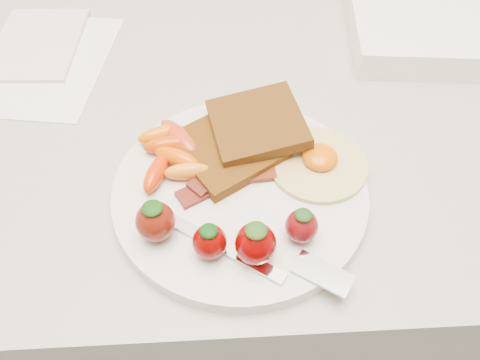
{
  "coord_description": "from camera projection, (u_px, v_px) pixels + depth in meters",
  "views": [
    {
      "loc": [
        -0.0,
        1.25,
        1.3
      ],
      "look_at": [
        0.01,
        1.56,
        0.93
      ],
      "focal_mm": 35.0,
      "sensor_mm": 36.0,
      "label": 1
    }
  ],
  "objects": [
    {
      "name": "counter",
      "position": [
        230.0,
        273.0,
        0.95
      ],
      "size": [
        2.0,
        0.6,
        0.9
      ],
      "primitive_type": "cube",
      "color": "gray",
      "rests_on": "ground"
    },
    {
      "name": "plate",
      "position": [
        240.0,
        191.0,
        0.5
      ],
      "size": [
        0.27,
        0.27,
        0.02
      ],
      "primitive_type": "cylinder",
      "color": "silver",
      "rests_on": "counter"
    },
    {
      "name": "toast_lower",
      "position": [
        227.0,
        148.0,
        0.52
      ],
      "size": [
        0.14,
        0.14,
        0.01
      ],
      "primitive_type": "cube",
      "rotation": [
        0.0,
        0.0,
        0.57
      ],
      "color": "black",
      "rests_on": "plate"
    },
    {
      "name": "toast_upper",
      "position": [
        257.0,
        123.0,
        0.52
      ],
      "size": [
        0.12,
        0.12,
        0.02
      ],
      "primitive_type": "cube",
      "rotation": [
        0.0,
        -0.1,
        0.18
      ],
      "color": "#331803",
      "rests_on": "toast_lower"
    },
    {
      "name": "fried_egg",
      "position": [
        318.0,
        162.0,
        0.51
      ],
      "size": [
        0.11,
        0.11,
        0.02
      ],
      "color": "beige",
      "rests_on": "plate"
    },
    {
      "name": "bacon_strips",
      "position": [
        225.0,
        175.0,
        0.5
      ],
      "size": [
        0.11,
        0.09,
        0.01
      ],
      "color": "#50130E",
      "rests_on": "plate"
    },
    {
      "name": "baby_carrots",
      "position": [
        172.0,
        151.0,
        0.51
      ],
      "size": [
        0.08,
        0.11,
        0.02
      ],
      "color": "#BC3900",
      "rests_on": "plate"
    },
    {
      "name": "strawberries",
      "position": [
        224.0,
        233.0,
        0.43
      ],
      "size": [
        0.17,
        0.07,
        0.05
      ],
      "color": "#5C1007",
      "rests_on": "plate"
    },
    {
      "name": "fork",
      "position": [
        268.0,
        259.0,
        0.43
      ],
      "size": [
        0.18,
        0.1,
        0.0
      ],
      "color": "white",
      "rests_on": "plate"
    },
    {
      "name": "paper_sheet",
      "position": [
        43.0,
        62.0,
        0.65
      ],
      "size": [
        0.21,
        0.26,
        0.0
      ],
      "primitive_type": "cube",
      "rotation": [
        0.0,
        0.0,
        -0.15
      ],
      "color": "white",
      "rests_on": "counter"
    },
    {
      "name": "notepad",
      "position": [
        37.0,
        43.0,
        0.68
      ],
      "size": [
        0.13,
        0.18,
        0.01
      ],
      "primitive_type": "cube",
      "rotation": [
        0.0,
        0.0,
        -0.05
      ],
      "color": "beige",
      "rests_on": "paper_sheet"
    },
    {
      "name": "appliance",
      "position": [
        444.0,
        25.0,
        0.68
      ],
      "size": [
        0.29,
        0.24,
        0.04
      ],
      "primitive_type": "cube",
      "rotation": [
        0.0,
        0.0,
        -0.11
      ],
      "color": "white",
      "rests_on": "counter"
    }
  ]
}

